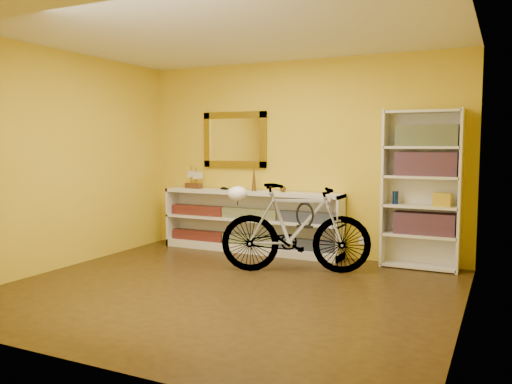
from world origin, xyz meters
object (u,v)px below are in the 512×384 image
at_px(bookcase, 421,190).
at_px(helmet, 238,194).
at_px(bicycle, 296,228).
at_px(console_unit, 251,221).

bearing_deg(bookcase, helmet, -150.25).
distance_m(bookcase, bicycle, 1.58).
height_order(bicycle, helmet, bicycle).
bearing_deg(console_unit, helmet, -71.35).
height_order(console_unit, helmet, helmet).
bearing_deg(bicycle, helmet, 90.00).
xyz_separation_m(bookcase, bicycle, (-1.26, -0.85, -0.43)).
height_order(console_unit, bicycle, bicycle).
xyz_separation_m(console_unit, helmet, (0.36, -1.06, 0.49)).
relative_size(bicycle, helmet, 7.65).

